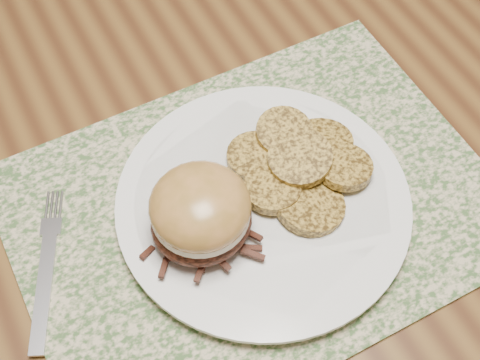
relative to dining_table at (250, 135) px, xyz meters
name	(u,v)px	position (x,y,z in m)	size (l,w,h in m)	color
ground	(246,334)	(0.00, 0.00, -0.67)	(3.50, 3.50, 0.00)	brown
dining_table	(250,135)	(0.00, 0.00, 0.00)	(1.50, 0.90, 0.75)	brown
placemat	(256,207)	(-0.07, -0.13, 0.08)	(0.45, 0.33, 0.00)	#3F5F31
dinner_plate	(263,203)	(-0.06, -0.14, 0.09)	(0.26, 0.26, 0.02)	white
pork_sandwich	(201,213)	(-0.13, -0.14, 0.13)	(0.11, 0.11, 0.07)	black
roasted_potatoes	(299,165)	(-0.01, -0.12, 0.11)	(0.15, 0.15, 0.03)	#B08933
fork	(47,267)	(-0.26, -0.10, 0.09)	(0.08, 0.15, 0.00)	#B5B5BC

